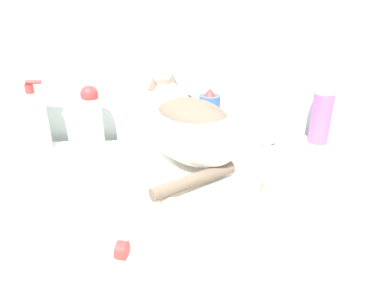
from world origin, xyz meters
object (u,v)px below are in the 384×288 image
cat (187,124)px  mouthwash_bottle (321,115)px  lotion_bottle_white (92,118)px  cream_tube (92,246)px  spray_bottle_trigger (209,119)px  soap_pump_bottle (36,121)px  hairspray_can_black (183,120)px  faucet (265,141)px  soap_bar (320,199)px

cat → mouthwash_bottle: size_ratio=1.88×
lotion_bottle_white → cream_tube: lotion_bottle_white is taller
spray_bottle_trigger → soap_pump_bottle: 0.50m
mouthwash_bottle → hairspray_can_black: mouthwash_bottle is taller
cream_tube → faucet: bearing=39.0°
lotion_bottle_white → soap_pump_bottle: bearing=180.0°
hairspray_can_black → cream_tube: bearing=-111.6°
cat → spray_bottle_trigger: 0.22m
cream_tube → soap_bar: cream_tube is taller
cat → lotion_bottle_white: (-0.27, 0.20, -0.05)m
lotion_bottle_white → soap_bar: 0.65m
cat → lotion_bottle_white: bearing=16.8°
faucet → hairspray_can_black: hairspray_can_black is taller
spray_bottle_trigger → soap_bar: bearing=-57.4°
lotion_bottle_white → cream_tube: (0.08, -0.46, -0.08)m
spray_bottle_trigger → soap_bar: (0.21, -0.33, -0.07)m
cream_tube → spray_bottle_trigger: bearing=60.5°
faucet → soap_bar: (0.08, -0.19, -0.06)m
hairspray_can_black → cream_tube: 0.50m
faucet → spray_bottle_trigger: spray_bottle_trigger is taller
cat → faucet: bearing=-111.2°
soap_bar → faucet: bearing=112.9°
mouthwash_bottle → cat: bearing=-154.5°
hairspray_can_black → soap_bar: bearing=-48.8°
hairspray_can_black → cream_tube: (-0.18, -0.46, -0.07)m
mouthwash_bottle → soap_pump_bottle: soap_pump_bottle is taller
mouthwash_bottle → soap_bar: 0.36m
mouthwash_bottle → soap_pump_bottle: size_ratio=0.88×
cat → hairspray_can_black: size_ratio=1.96×
lotion_bottle_white → hairspray_can_black: bearing=0.0°
cream_tube → soap_bar: size_ratio=2.29×
spray_bottle_trigger → hairspray_can_black: 0.08m
faucet → lotion_bottle_white: bearing=-35.5°
faucet → cream_tube: 0.51m
cat → cream_tube: 0.34m
soap_pump_bottle → cream_tube: soap_pump_bottle is taller
cat → soap_pump_bottle: 0.48m
mouthwash_bottle → spray_bottle_trigger: bearing=-180.0°
lotion_bottle_white → soap_bar: lotion_bottle_white is taller
cat → lotion_bottle_white: size_ratio=1.80×
faucet → spray_bottle_trigger: (-0.13, 0.14, 0.01)m
soap_pump_bottle → soap_bar: size_ratio=3.42×
cat → hairspray_can_black: cat is taller
faucet → soap_bar: bearing=94.0°
lotion_bottle_white → mouthwash_bottle: bearing=0.0°
mouthwash_bottle → spray_bottle_trigger: 0.34m
lotion_bottle_white → soap_pump_bottle: 0.16m
soap_pump_bottle → hairspray_can_black: bearing=0.0°
faucet → spray_bottle_trigger: 0.19m
mouthwash_bottle → soap_bar: bearing=-111.3°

